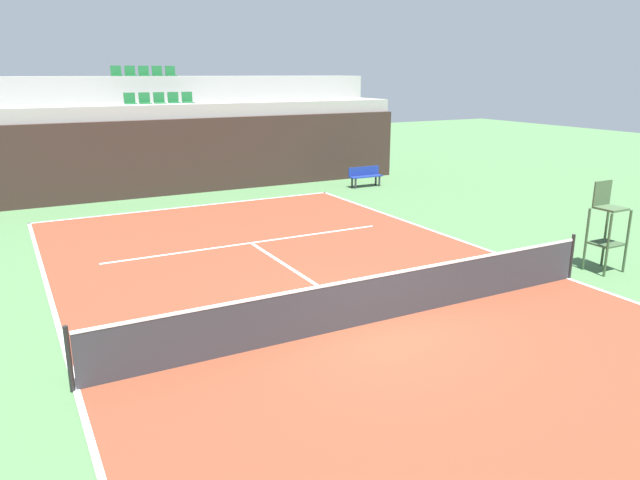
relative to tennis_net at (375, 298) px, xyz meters
The scene contains 15 objects.
ground_plane 0.51m from the tennis_net, ahead, with size 80.00×80.00×0.00m, color #477042.
court_surface 0.50m from the tennis_net, ahead, with size 11.00×24.00×0.01m, color brown.
baseline_far 11.96m from the tennis_net, 90.00° to the left, with size 11.00×0.10×0.00m, color white.
sideline_left 5.47m from the tennis_net, behind, with size 0.10×24.00×0.00m, color white.
sideline_right 5.47m from the tennis_net, ahead, with size 0.10×24.00×0.00m, color white.
service_line_far 6.42m from the tennis_net, 90.00° to the left, with size 8.26×0.10×0.00m, color white.
centre_service_line 3.24m from the tennis_net, 90.00° to the left, with size 0.10×6.40×0.00m, color white.
back_wall 14.54m from the tennis_net, 90.00° to the left, with size 20.58×0.30×2.96m, color #33231E.
stands_tier_lower 15.91m from the tennis_net, 90.00° to the left, with size 20.58×2.40×3.51m, color #9E9E99.
stands_tier_upper 18.34m from the tennis_net, 90.00° to the left, with size 20.58×2.40×4.56m, color #9E9E99.
seating_row_lower 16.25m from the tennis_net, 90.00° to the left, with size 2.77×0.44×0.44m.
seating_row_upper 18.82m from the tennis_net, 90.00° to the left, with size 2.77×0.44×0.44m.
tennis_net is the anchor object (origin of this frame).
umpire_chair 6.73m from the tennis_net, ahead, with size 0.76×0.66×2.20m.
player_bench 14.50m from the tennis_net, 58.29° to the left, with size 1.50×0.40×0.85m.
Camera 1 is at (-6.05, -8.99, 4.69)m, focal length 33.56 mm.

